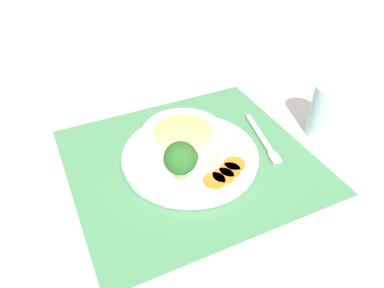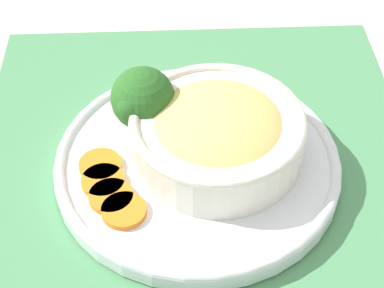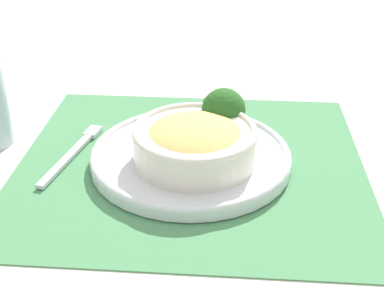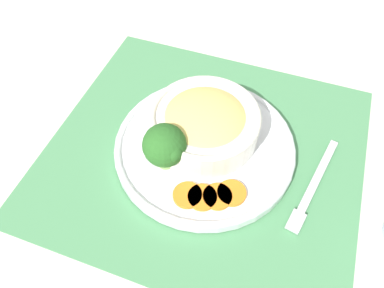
{
  "view_description": "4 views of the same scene",
  "coord_description": "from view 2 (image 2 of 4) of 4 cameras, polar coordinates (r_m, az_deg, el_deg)",
  "views": [
    {
      "loc": [
        0.18,
        0.58,
        0.53
      ],
      "look_at": [
        -0.01,
        -0.01,
        0.04
      ],
      "focal_mm": 35.0,
      "sensor_mm": 36.0,
      "label": 1
    },
    {
      "loc": [
        -0.44,
        -0.03,
        0.49
      ],
      "look_at": [
        0.0,
        0.01,
        0.04
      ],
      "focal_mm": 60.0,
      "sensor_mm": 36.0,
      "label": 2
    },
    {
      "loc": [
        0.14,
        -0.65,
        0.41
      ],
      "look_at": [
        0.0,
        -0.01,
        0.04
      ],
      "focal_mm": 50.0,
      "sensor_mm": 36.0,
      "label": 3
    },
    {
      "loc": [
        -0.15,
        0.33,
        0.5
      ],
      "look_at": [
        0.01,
        0.02,
        0.04
      ],
      "focal_mm": 35.0,
      "sensor_mm": 36.0,
      "label": 4
    }
  ],
  "objects": [
    {
      "name": "carrot_slice_extra",
      "position": [
        0.61,
        -6.08,
        -5.91
      ],
      "size": [
        0.04,
        0.04,
        0.01
      ],
      "color": "orange",
      "rests_on": "plate"
    },
    {
      "name": "carrot_slice_middle",
      "position": [
        0.63,
        -7.9,
        -3.29
      ],
      "size": [
        0.04,
        0.04,
        0.01
      ],
      "color": "orange",
      "rests_on": "plate"
    },
    {
      "name": "ground_plane",
      "position": [
        0.66,
        0.48,
        -2.56
      ],
      "size": [
        4.0,
        4.0,
        0.0
      ],
      "primitive_type": "plane",
      "color": "beige"
    },
    {
      "name": "broccoli_floret",
      "position": [
        0.65,
        -4.42,
        3.98
      ],
      "size": [
        0.07,
        0.07,
        0.08
      ],
      "color": "#84AD5B",
      "rests_on": "plate"
    },
    {
      "name": "placemat",
      "position": [
        0.66,
        0.48,
        -2.44
      ],
      "size": [
        0.56,
        0.52,
        0.0
      ],
      "color": "#4C8C59",
      "rests_on": "ground_plane"
    },
    {
      "name": "plate",
      "position": [
        0.65,
        0.49,
        -1.66
      ],
      "size": [
        0.29,
        0.29,
        0.02
      ],
      "color": "silver",
      "rests_on": "placemat"
    },
    {
      "name": "carrot_slice_near",
      "position": [
        0.65,
        -8.15,
        -1.87
      ],
      "size": [
        0.04,
        0.04,
        0.01
      ],
      "color": "orange",
      "rests_on": "plate"
    },
    {
      "name": "bowl",
      "position": [
        0.63,
        2.26,
        1.04
      ],
      "size": [
        0.17,
        0.17,
        0.06
      ],
      "color": "silver",
      "rests_on": "plate"
    },
    {
      "name": "carrot_slice_far",
      "position": [
        0.62,
        -7.21,
        -4.66
      ],
      "size": [
        0.04,
        0.04,
        0.01
      ],
      "color": "orange",
      "rests_on": "plate"
    }
  ]
}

